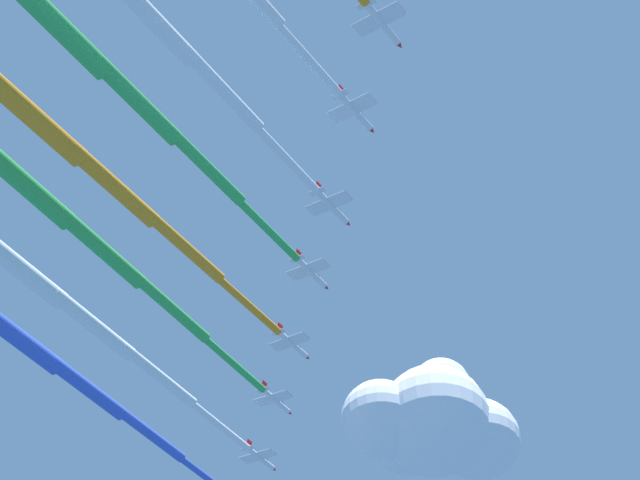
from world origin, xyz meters
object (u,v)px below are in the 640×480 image
at_px(jet_starboard_inner, 96,245).
at_px(jet_port_outer, 147,14).
at_px(jet_lead, 82,385).
at_px(jet_port_inner, 89,322).
at_px(jet_port_mid, 109,182).
at_px(jet_starboard_mid, 133,98).

height_order(jet_starboard_inner, jet_port_outer, jet_starboard_inner).
xyz_separation_m(jet_lead, jet_port_inner, (3.57, 17.84, -0.07)).
height_order(jet_lead, jet_port_mid, jet_lead).
xyz_separation_m(jet_starboard_inner, jet_port_mid, (1.85, 15.46, -1.13)).
bearing_deg(jet_port_outer, jet_starboard_inner, -96.25).
distance_m(jet_port_mid, jet_starboard_mid, 17.29).
height_order(jet_lead, jet_port_outer, jet_lead).
relative_size(jet_port_inner, jet_port_mid, 1.03).
relative_size(jet_starboard_inner, jet_port_outer, 1.11).
bearing_deg(jet_port_outer, jet_port_mid, -95.99).
relative_size(jet_lead, jet_port_inner, 1.00).
bearing_deg(jet_lead, jet_starboard_mid, 81.63).
bearing_deg(jet_starboard_inner, jet_starboard_mid, 84.92).
height_order(jet_lead, jet_port_inner, jet_lead).
distance_m(jet_starboard_inner, jet_starboard_mid, 32.81).
bearing_deg(jet_port_outer, jet_lead, -98.39).
xyz_separation_m(jet_lead, jet_starboard_inner, (7.26, 36.38, 0.61)).
distance_m(jet_port_inner, jet_starboard_mid, 51.65).
xyz_separation_m(jet_lead, jet_starboard_mid, (10.16, 69.06, 0.63)).
distance_m(jet_lead, jet_port_inner, 18.19).
xyz_separation_m(jet_port_inner, jet_port_outer, (9.13, 68.20, -1.92)).
distance_m(jet_lead, jet_starboard_inner, 37.11).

